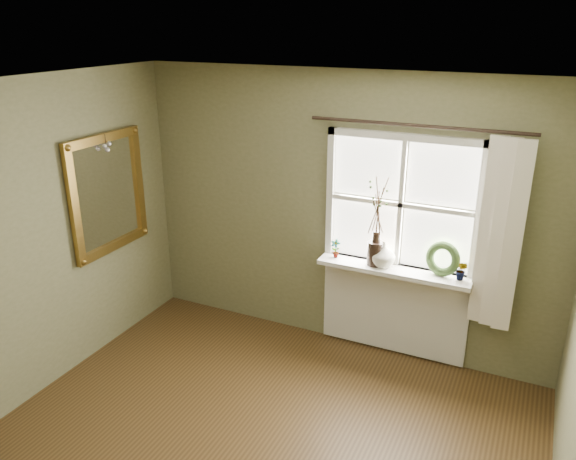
# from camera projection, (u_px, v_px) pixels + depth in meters

# --- Properties ---
(ceiling) EXTENTS (4.50, 4.50, 0.00)m
(ceiling) POSITION_uv_depth(u_px,v_px,m) (195.00, 102.00, 2.80)
(ceiling) COLOR silver
(ceiling) RESTS_ON ground
(wall_back) EXTENTS (4.00, 0.10, 2.60)m
(wall_back) POSITION_uv_depth(u_px,v_px,m) (343.00, 213.00, 5.20)
(wall_back) COLOR #6A6945
(wall_back) RESTS_ON ground
(window_frame) EXTENTS (1.36, 0.06, 1.24)m
(window_frame) POSITION_uv_depth(u_px,v_px,m) (401.00, 204.00, 4.86)
(window_frame) COLOR silver
(window_frame) RESTS_ON wall_back
(window_sill) EXTENTS (1.36, 0.26, 0.04)m
(window_sill) POSITION_uv_depth(u_px,v_px,m) (393.00, 270.00, 4.97)
(window_sill) COLOR silver
(window_sill) RESTS_ON wall_back
(window_apron) EXTENTS (1.36, 0.04, 0.88)m
(window_apron) POSITION_uv_depth(u_px,v_px,m) (393.00, 308.00, 5.22)
(window_apron) COLOR silver
(window_apron) RESTS_ON ground
(dark_jug) EXTENTS (0.20, 0.20, 0.22)m
(dark_jug) POSITION_uv_depth(u_px,v_px,m) (375.00, 253.00, 5.00)
(dark_jug) COLOR black
(dark_jug) RESTS_ON window_sill
(cream_vase) EXTENTS (0.23, 0.23, 0.23)m
(cream_vase) POSITION_uv_depth(u_px,v_px,m) (383.00, 254.00, 4.97)
(cream_vase) COLOR beige
(cream_vase) RESTS_ON window_sill
(wreath) EXTENTS (0.33, 0.20, 0.32)m
(wreath) POSITION_uv_depth(u_px,v_px,m) (442.00, 262.00, 4.80)
(wreath) COLOR #304820
(wreath) RESTS_ON window_sill
(potted_plant_left) EXTENTS (0.09, 0.07, 0.18)m
(potted_plant_left) POSITION_uv_depth(u_px,v_px,m) (336.00, 249.00, 5.15)
(potted_plant_left) COLOR #304820
(potted_plant_left) RESTS_ON window_sill
(potted_plant_right) EXTENTS (0.12, 0.11, 0.18)m
(potted_plant_right) POSITION_uv_depth(u_px,v_px,m) (462.00, 271.00, 4.71)
(potted_plant_right) COLOR #304820
(potted_plant_right) RESTS_ON window_sill
(curtain) EXTENTS (0.36, 0.12, 1.59)m
(curtain) POSITION_uv_depth(u_px,v_px,m) (500.00, 235.00, 4.48)
(curtain) COLOR #EFE4CF
(curtain) RESTS_ON wall_back
(curtain_rod) EXTENTS (1.84, 0.03, 0.03)m
(curtain_rod) POSITION_uv_depth(u_px,v_px,m) (418.00, 126.00, 4.52)
(curtain_rod) COLOR black
(curtain_rod) RESTS_ON wall_back
(gilt_mirror) EXTENTS (0.10, 0.92, 1.10)m
(gilt_mirror) POSITION_uv_depth(u_px,v_px,m) (108.00, 193.00, 5.14)
(gilt_mirror) COLOR white
(gilt_mirror) RESTS_ON wall_left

